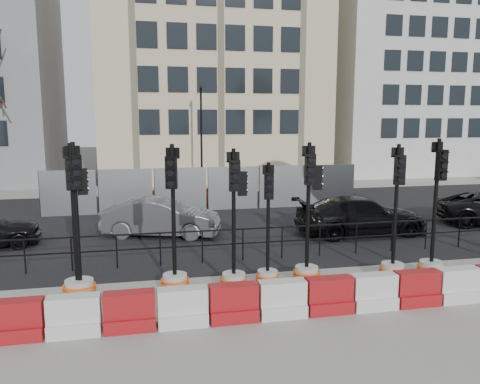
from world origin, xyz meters
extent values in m
plane|color=#51514C|center=(0.00, 0.00, 0.00)|extent=(120.00, 120.00, 0.00)
cube|color=gray|center=(0.00, -3.00, 0.01)|extent=(40.00, 6.00, 0.02)
cube|color=black|center=(0.00, 7.00, 0.01)|extent=(40.00, 14.00, 0.03)
cube|color=gray|center=(0.00, 16.00, 0.01)|extent=(40.00, 4.00, 0.02)
cube|color=beige|center=(2.00, 22.00, 9.00)|extent=(15.00, 10.00, 18.00)
cube|color=silver|center=(17.00, 22.00, 8.00)|extent=(12.00, 9.00, 16.00)
cylinder|color=black|center=(-6.00, 1.20, 0.50)|extent=(0.04, 0.04, 1.00)
cylinder|color=black|center=(-4.80, 1.20, 0.50)|extent=(0.04, 0.04, 1.00)
cylinder|color=black|center=(-3.60, 1.20, 0.50)|extent=(0.04, 0.04, 1.00)
cylinder|color=black|center=(-2.40, 1.20, 0.50)|extent=(0.04, 0.04, 1.00)
cylinder|color=black|center=(-1.20, 1.20, 0.50)|extent=(0.04, 0.04, 1.00)
cylinder|color=black|center=(0.00, 1.20, 0.50)|extent=(0.04, 0.04, 1.00)
cylinder|color=black|center=(1.20, 1.20, 0.50)|extent=(0.04, 0.04, 1.00)
cylinder|color=black|center=(2.40, 1.20, 0.50)|extent=(0.04, 0.04, 1.00)
cylinder|color=black|center=(3.60, 1.20, 0.50)|extent=(0.04, 0.04, 1.00)
cylinder|color=black|center=(4.80, 1.20, 0.50)|extent=(0.04, 0.04, 1.00)
cylinder|color=black|center=(6.00, 1.20, 0.50)|extent=(0.04, 0.04, 1.00)
cylinder|color=black|center=(7.20, 1.20, 0.50)|extent=(0.04, 0.04, 1.00)
cube|color=black|center=(0.00, 1.20, 0.98)|extent=(18.00, 0.04, 0.04)
cube|color=black|center=(0.00, 1.20, 0.55)|extent=(18.00, 0.04, 0.04)
cube|color=gray|center=(-6.00, 9.00, 1.00)|extent=(2.30, 0.05, 2.00)
cylinder|color=black|center=(-7.15, 9.00, 1.00)|extent=(0.05, 0.05, 2.00)
cube|color=gray|center=(-3.60, 9.00, 1.00)|extent=(2.30, 0.05, 2.00)
cylinder|color=black|center=(-4.75, 9.00, 1.00)|extent=(0.05, 0.05, 2.00)
cube|color=gray|center=(-1.20, 9.00, 1.00)|extent=(2.30, 0.05, 2.00)
cylinder|color=black|center=(-2.35, 9.00, 1.00)|extent=(0.05, 0.05, 2.00)
cube|color=gray|center=(1.20, 9.00, 1.00)|extent=(2.30, 0.05, 2.00)
cylinder|color=black|center=(0.05, 9.00, 1.00)|extent=(0.05, 0.05, 2.00)
cube|color=gray|center=(3.60, 9.00, 1.00)|extent=(2.30, 0.05, 2.00)
cylinder|color=black|center=(2.45, 9.00, 1.00)|extent=(0.05, 0.05, 2.00)
cube|color=gray|center=(6.00, 9.00, 1.00)|extent=(2.30, 0.05, 2.00)
cylinder|color=black|center=(4.85, 9.00, 1.00)|extent=(0.05, 0.05, 2.00)
cube|color=orange|center=(-4.00, 10.50, 0.40)|extent=(1.00, 0.40, 0.80)
cube|color=orange|center=(-2.00, 10.50, 0.40)|extent=(1.00, 0.40, 0.80)
cube|color=orange|center=(0.00, 10.50, 0.40)|extent=(1.00, 0.40, 0.80)
cube|color=orange|center=(2.00, 10.50, 0.40)|extent=(1.00, 0.40, 0.80)
cylinder|color=black|center=(0.50, 15.00, 3.00)|extent=(0.12, 0.12, 6.00)
cube|color=black|center=(0.50, 14.75, 5.90)|extent=(0.12, 0.50, 0.12)
cube|color=red|center=(-5.25, -2.80, 0.15)|extent=(1.00, 0.50, 0.30)
cube|color=red|center=(-5.25, -2.80, 0.55)|extent=(1.00, 0.35, 0.50)
cube|color=white|center=(-4.20, -2.80, 0.15)|extent=(1.00, 0.50, 0.30)
cube|color=white|center=(-4.20, -2.80, 0.55)|extent=(1.00, 0.35, 0.50)
cube|color=red|center=(-3.15, -2.80, 0.15)|extent=(1.00, 0.50, 0.30)
cube|color=red|center=(-3.15, -2.80, 0.55)|extent=(1.00, 0.35, 0.50)
cube|color=white|center=(-2.10, -2.80, 0.15)|extent=(1.00, 0.50, 0.30)
cube|color=white|center=(-2.10, -2.80, 0.55)|extent=(1.00, 0.35, 0.50)
cube|color=red|center=(-1.05, -2.80, 0.15)|extent=(1.00, 0.50, 0.30)
cube|color=red|center=(-1.05, -2.80, 0.55)|extent=(1.00, 0.35, 0.50)
cube|color=white|center=(0.00, -2.80, 0.15)|extent=(1.00, 0.50, 0.30)
cube|color=white|center=(0.00, -2.80, 0.55)|extent=(1.00, 0.35, 0.50)
cube|color=red|center=(1.05, -2.80, 0.15)|extent=(1.00, 0.50, 0.30)
cube|color=red|center=(1.05, -2.80, 0.55)|extent=(1.00, 0.35, 0.50)
cube|color=white|center=(2.10, -2.80, 0.15)|extent=(1.00, 0.50, 0.30)
cube|color=white|center=(2.10, -2.80, 0.55)|extent=(1.00, 0.35, 0.50)
cube|color=red|center=(3.15, -2.80, 0.15)|extent=(1.00, 0.50, 0.30)
cube|color=red|center=(3.15, -2.80, 0.55)|extent=(1.00, 0.35, 0.50)
cube|color=white|center=(4.20, -2.80, 0.15)|extent=(1.00, 0.50, 0.30)
cube|color=white|center=(4.20, -2.80, 0.55)|extent=(1.00, 0.35, 0.50)
cylinder|color=#BABAB6|center=(-4.33, -0.82, 0.22)|extent=(0.60, 0.60, 0.44)
torus|color=#FF5D0D|center=(-4.33, -0.82, 0.13)|extent=(0.72, 0.72, 0.06)
torus|color=#FF5D0D|center=(-4.33, -0.82, 0.22)|extent=(0.72, 0.72, 0.06)
torus|color=#FF5D0D|center=(-4.33, -0.82, 0.31)|extent=(0.72, 0.72, 0.06)
cylinder|color=black|center=(-4.33, -0.82, 2.00)|extent=(0.10, 0.10, 3.33)
cube|color=black|center=(-4.29, -0.95, 3.00)|extent=(0.30, 0.24, 0.78)
cylinder|color=black|center=(-4.26, -1.03, 2.76)|extent=(0.18, 0.11, 0.17)
cylinder|color=black|center=(-4.26, -1.03, 3.00)|extent=(0.18, 0.11, 0.17)
cylinder|color=black|center=(-4.26, -1.03, 3.24)|extent=(0.18, 0.11, 0.17)
cube|color=black|center=(-4.35, -0.76, 3.44)|extent=(0.33, 0.14, 0.27)
cylinder|color=#BABAB6|center=(-4.39, -0.80, 0.22)|extent=(0.60, 0.60, 0.44)
torus|color=#FF5D0D|center=(-4.39, -0.80, 0.13)|extent=(0.72, 0.72, 0.06)
torus|color=#FF5D0D|center=(-4.39, -0.80, 0.22)|extent=(0.72, 0.72, 0.06)
torus|color=#FF5D0D|center=(-4.39, -0.80, 0.31)|extent=(0.72, 0.72, 0.06)
cylinder|color=black|center=(-4.39, -0.80, 1.99)|extent=(0.10, 0.10, 3.31)
cube|color=black|center=(-4.37, -0.94, 2.98)|extent=(0.29, 0.20, 0.77)
cylinder|color=black|center=(-4.35, -1.02, 2.74)|extent=(0.17, 0.08, 0.17)
cylinder|color=black|center=(-4.35, -1.02, 2.98)|extent=(0.17, 0.08, 0.17)
cylinder|color=black|center=(-4.35, -1.02, 3.22)|extent=(0.17, 0.08, 0.17)
cube|color=black|center=(-4.40, -0.74, 3.42)|extent=(0.33, 0.09, 0.27)
cube|color=black|center=(-4.17, -0.77, 2.76)|extent=(0.24, 0.18, 0.61)
cylinder|color=#BABAB6|center=(-2.13, -0.84, 0.22)|extent=(0.59, 0.59, 0.44)
torus|color=#FF5D0D|center=(-2.13, -0.84, 0.13)|extent=(0.71, 0.71, 0.05)
torus|color=#FF5D0D|center=(-2.13, -0.84, 0.22)|extent=(0.71, 0.71, 0.05)
torus|color=#FF5D0D|center=(-2.13, -0.84, 0.31)|extent=(0.71, 0.71, 0.05)
cylinder|color=black|center=(-2.13, -0.84, 1.96)|extent=(0.10, 0.10, 3.27)
cube|color=black|center=(-2.16, -0.96, 2.94)|extent=(0.29, 0.22, 0.76)
cylinder|color=black|center=(-2.19, -1.05, 2.70)|extent=(0.17, 0.10, 0.16)
cylinder|color=black|center=(-2.19, -1.05, 2.94)|extent=(0.17, 0.10, 0.16)
cylinder|color=black|center=(-2.19, -1.05, 3.18)|extent=(0.17, 0.10, 0.16)
cube|color=black|center=(-2.11, -0.77, 3.38)|extent=(0.32, 0.12, 0.26)
cylinder|color=#BABAB6|center=(-0.70, -1.02, 0.21)|extent=(0.57, 0.57, 0.42)
torus|color=#FF5D0D|center=(-0.70, -1.02, 0.13)|extent=(0.69, 0.69, 0.05)
torus|color=#FF5D0D|center=(-0.70, -1.02, 0.21)|extent=(0.69, 0.69, 0.05)
torus|color=#FF5D0D|center=(-0.70, -1.02, 0.30)|extent=(0.69, 0.69, 0.05)
cylinder|color=black|center=(-0.70, -1.02, 1.90)|extent=(0.10, 0.10, 3.17)
cube|color=black|center=(-0.70, -1.14, 2.85)|extent=(0.25, 0.15, 0.74)
cylinder|color=black|center=(-0.70, -1.23, 2.62)|extent=(0.16, 0.05, 0.16)
cylinder|color=black|center=(-0.70, -1.23, 2.85)|extent=(0.16, 0.05, 0.16)
cylinder|color=black|center=(-0.70, -1.23, 3.09)|extent=(0.16, 0.05, 0.16)
cube|color=black|center=(-0.70, -0.95, 3.28)|extent=(0.32, 0.03, 0.25)
cube|color=black|center=(-0.49, -1.02, 2.64)|extent=(0.21, 0.14, 0.58)
cylinder|color=#BABAB6|center=(0.20, -0.86, 0.19)|extent=(0.51, 0.51, 0.38)
torus|color=#FF5D0D|center=(0.20, -0.86, 0.11)|extent=(0.62, 0.62, 0.05)
torus|color=#FF5D0D|center=(0.20, -0.86, 0.19)|extent=(0.62, 0.62, 0.05)
torus|color=#FF5D0D|center=(0.20, -0.86, 0.27)|extent=(0.62, 0.62, 0.05)
cylinder|color=black|center=(0.20, -0.86, 1.71)|extent=(0.09, 0.09, 2.84)
cube|color=black|center=(0.18, -0.97, 2.56)|extent=(0.25, 0.17, 0.66)
cylinder|color=black|center=(0.17, -1.05, 2.35)|extent=(0.15, 0.07, 0.14)
cylinder|color=black|center=(0.17, -1.05, 2.56)|extent=(0.15, 0.07, 0.14)
cylinder|color=black|center=(0.17, -1.05, 2.77)|extent=(0.15, 0.07, 0.14)
cube|color=black|center=(0.21, -0.81, 2.94)|extent=(0.29, 0.07, 0.23)
cylinder|color=#BABAB6|center=(1.22, -0.92, 0.22)|extent=(0.59, 0.59, 0.44)
torus|color=#FF5D0D|center=(1.22, -0.92, 0.13)|extent=(0.71, 0.71, 0.05)
torus|color=#FF5D0D|center=(1.22, -0.92, 0.22)|extent=(0.71, 0.71, 0.05)
torus|color=#FF5D0D|center=(1.22, -0.92, 0.31)|extent=(0.71, 0.71, 0.05)
cylinder|color=black|center=(1.22, -0.92, 1.97)|extent=(0.10, 0.10, 3.28)
cube|color=black|center=(1.20, -1.05, 2.95)|extent=(0.28, 0.19, 0.76)
cylinder|color=black|center=(1.19, -1.14, 2.71)|extent=(0.17, 0.08, 0.16)
cylinder|color=black|center=(1.19, -1.14, 2.95)|extent=(0.17, 0.08, 0.16)
cylinder|color=black|center=(1.19, -1.14, 3.19)|extent=(0.17, 0.08, 0.16)
cube|color=black|center=(1.23, -0.86, 3.39)|extent=(0.33, 0.08, 0.26)
cube|color=black|center=(1.44, -0.95, 2.73)|extent=(0.24, 0.17, 0.60)
cylinder|color=#BABAB6|center=(3.54, -1.10, 0.21)|extent=(0.58, 0.58, 0.43)
torus|color=#FF5D0D|center=(3.54, -1.10, 0.13)|extent=(0.70, 0.70, 0.05)
torus|color=#FF5D0D|center=(3.54, -1.10, 0.21)|extent=(0.70, 0.70, 0.05)
torus|color=#FF5D0D|center=(3.54, -1.10, 0.30)|extent=(0.70, 0.70, 0.05)
cylinder|color=black|center=(3.54, -1.10, 1.93)|extent=(0.10, 0.10, 3.22)
cube|color=black|center=(3.52, -1.22, 2.90)|extent=(0.28, 0.19, 0.75)
cylinder|color=black|center=(3.50, -1.31, 2.67)|extent=(0.17, 0.08, 0.16)
cylinder|color=black|center=(3.50, -1.31, 2.90)|extent=(0.17, 0.08, 0.16)
cylinder|color=black|center=(3.50, -1.31, 3.14)|extent=(0.17, 0.08, 0.16)
cube|color=black|center=(3.54, -1.03, 3.33)|extent=(0.32, 0.08, 0.26)
cylinder|color=#BABAB6|center=(4.60, -1.20, 0.22)|extent=(0.60, 0.60, 0.45)
torus|color=#FF5D0D|center=(4.60, -1.20, 0.13)|extent=(0.73, 0.73, 0.06)
torus|color=#FF5D0D|center=(4.60, -1.20, 0.22)|extent=(0.73, 0.73, 0.06)
torus|color=#FF5D0D|center=(4.60, -1.20, 0.31)|extent=(0.73, 0.73, 0.06)
cylinder|color=black|center=(4.60, -1.20, 2.01)|extent=(0.10, 0.10, 3.35)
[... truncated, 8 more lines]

